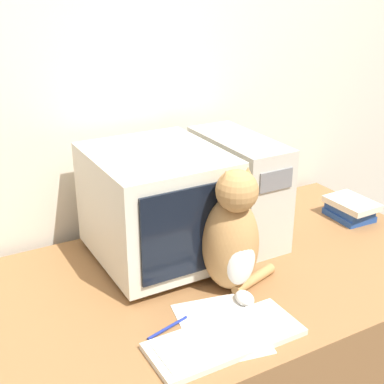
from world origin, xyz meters
The scene contains 9 objects.
wall_back centered at (0.00, 0.99, 1.25)m, with size 7.00×0.05×2.50m.
desk centered at (0.00, 0.46, 0.38)m, with size 1.79×0.93×0.76m.
crt_monitor centered at (-0.08, 0.65, 0.96)m, with size 0.42×0.48×0.39m.
computer_tower centered at (0.26, 0.67, 0.95)m, with size 0.19×0.44×0.38m.
keyboard centered at (-0.12, 0.15, 0.77)m, with size 0.43×0.18×0.02m.
cat centered at (0.04, 0.37, 0.94)m, with size 0.27×0.24×0.41m.
book_stack centered at (0.75, 0.56, 0.80)m, with size 0.15×0.20×0.08m.
pen centered at (-0.23, 0.27, 0.76)m, with size 0.14×0.05×0.01m.
paper_sheet centered at (-0.10, 0.21, 0.76)m, with size 0.26×0.33×0.00m.
Camera 1 is at (-0.78, -0.85, 1.70)m, focal length 50.00 mm.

